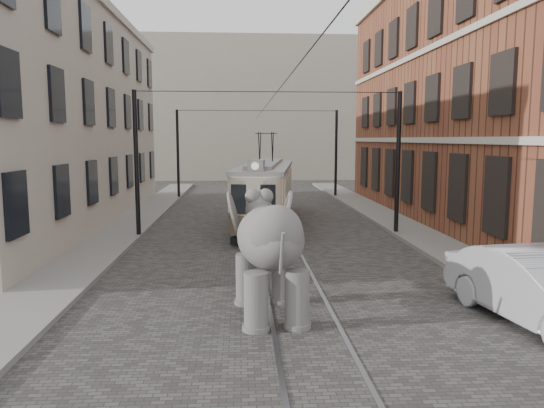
{
  "coord_description": "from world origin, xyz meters",
  "views": [
    {
      "loc": [
        -1.39,
        -15.14,
        4.06
      ],
      "look_at": [
        -0.44,
        0.21,
        2.1
      ],
      "focal_mm": 33.92,
      "sensor_mm": 36.0,
      "label": 1
    }
  ],
  "objects": [
    {
      "name": "catenary",
      "position": [
        -0.2,
        5.0,
        3.0
      ],
      "size": [
        11.0,
        30.2,
        6.0
      ],
      "primitive_type": null,
      "color": "black",
      "rests_on": "ground"
    },
    {
      "name": "tram_rails",
      "position": [
        0.0,
        0.0,
        0.01
      ],
      "size": [
        1.54,
        80.0,
        0.02
      ],
      "primitive_type": null,
      "color": "slate",
      "rests_on": "ground"
    },
    {
      "name": "sidewalk_left",
      "position": [
        -6.5,
        0.0,
        0.07
      ],
      "size": [
        2.0,
        60.0,
        0.15
      ],
      "primitive_type": "cube",
      "color": "slate",
      "rests_on": "ground"
    },
    {
      "name": "stucco_building",
      "position": [
        -11.0,
        10.0,
        5.0
      ],
      "size": [
        7.0,
        24.0,
        10.0
      ],
      "primitive_type": "cube",
      "color": "#A29986",
      "rests_on": "ground"
    },
    {
      "name": "distant_block",
      "position": [
        0.0,
        40.0,
        7.0
      ],
      "size": [
        28.0,
        10.0,
        14.0
      ],
      "primitive_type": "cube",
      "color": "#A29986",
      "rests_on": "ground"
    },
    {
      "name": "sidewalk_right",
      "position": [
        6.0,
        0.0,
        0.07
      ],
      "size": [
        2.0,
        60.0,
        0.15
      ],
      "primitive_type": "cube",
      "color": "slate",
      "rests_on": "ground"
    },
    {
      "name": "ground",
      "position": [
        0.0,
        0.0,
        0.0
      ],
      "size": [
        120.0,
        120.0,
        0.0
      ],
      "primitive_type": "plane",
      "color": "#474441"
    },
    {
      "name": "brick_building",
      "position": [
        11.0,
        9.0,
        6.0
      ],
      "size": [
        8.0,
        26.0,
        12.0
      ],
      "primitive_type": "cube",
      "color": "brown",
      "rests_on": "ground"
    },
    {
      "name": "tram",
      "position": [
        -0.16,
        9.32,
        2.18
      ],
      "size": [
        3.65,
        11.17,
        4.35
      ],
      "primitive_type": null,
      "rotation": [
        0.0,
        0.0,
        -0.13
      ],
      "color": "beige",
      "rests_on": "ground"
    },
    {
      "name": "elephant",
      "position": [
        -0.73,
        -3.67,
        1.4
      ],
      "size": [
        2.99,
        4.82,
        2.81
      ],
      "primitive_type": null,
      "rotation": [
        0.0,
        0.0,
        0.1
      ],
      "color": "#5C5955",
      "rests_on": "ground"
    },
    {
      "name": "parked_car",
      "position": [
        5.12,
        -4.69,
        0.82
      ],
      "size": [
        2.52,
        5.19,
        1.64
      ],
      "primitive_type": "imported",
      "rotation": [
        0.0,
        0.0,
        0.16
      ],
      "color": "#A6A5AA",
      "rests_on": "ground"
    }
  ]
}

